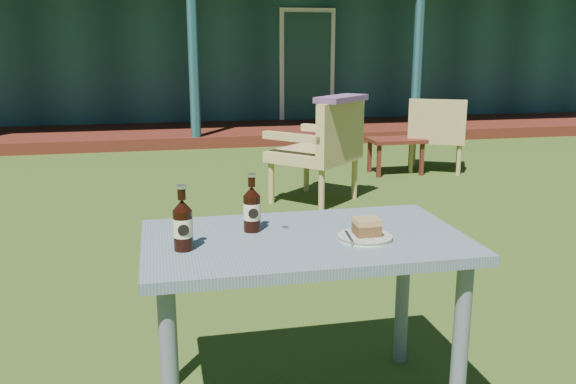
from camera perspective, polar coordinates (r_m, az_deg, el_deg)
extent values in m
plane|color=#334916|center=(4.01, -3.93, -7.10)|extent=(80.00, 80.00, 0.00)
cube|color=#193E42|center=(13.22, -10.14, 12.96)|extent=(15.00, 6.00, 2.60)
cube|color=#4C1C12|center=(9.42, -8.88, 5.35)|extent=(15.00, 1.80, 0.16)
cylinder|color=#193E42|center=(8.53, -8.84, 12.22)|extent=(0.14, 0.14, 2.45)
cylinder|color=#193E42|center=(9.31, 12.03, 12.20)|extent=(0.14, 0.14, 2.45)
cube|color=white|center=(10.51, 1.79, 11.39)|extent=(0.95, 0.06, 2.00)
cube|color=#193D38|center=(10.48, 1.83, 11.38)|extent=(0.80, 0.04, 1.85)
cube|color=slate|center=(2.29, 1.58, -4.65)|extent=(1.20, 0.70, 0.04)
cylinder|color=slate|center=(2.14, -10.96, -16.97)|extent=(0.06, 0.06, 0.68)
cylinder|color=slate|center=(2.38, 15.80, -13.94)|extent=(0.06, 0.06, 0.68)
cylinder|color=slate|center=(2.62, -11.27, -10.99)|extent=(0.06, 0.06, 0.68)
cylinder|color=slate|center=(2.82, 10.67, -9.14)|extent=(0.06, 0.06, 0.68)
cylinder|color=silver|center=(2.27, 7.21, -4.21)|extent=(0.20, 0.20, 0.01)
cylinder|color=olive|center=(2.27, 7.22, -4.09)|extent=(0.20, 0.20, 0.00)
cube|color=#53361A|center=(2.27, 7.36, -3.50)|extent=(0.09, 0.08, 0.04)
cube|color=#9D7E46|center=(2.27, 7.39, -2.75)|extent=(0.09, 0.09, 0.02)
cube|color=silver|center=(2.24, 5.73, -4.19)|extent=(0.03, 0.14, 0.00)
cylinder|color=black|center=(2.34, -3.39, -2.05)|extent=(0.07, 0.07, 0.14)
cone|color=black|center=(2.31, -3.42, 0.06)|extent=(0.07, 0.07, 0.04)
cylinder|color=black|center=(2.30, -3.43, 0.98)|extent=(0.03, 0.03, 0.04)
cylinder|color=silver|center=(2.30, -3.44, 1.57)|extent=(0.03, 0.03, 0.01)
cylinder|color=beige|center=(2.33, -3.39, -1.80)|extent=(0.07, 0.07, 0.06)
cylinder|color=black|center=(2.30, -3.26, -2.01)|extent=(0.04, 0.00, 0.04)
cylinder|color=black|center=(2.15, -9.79, -3.56)|extent=(0.07, 0.07, 0.14)
cone|color=black|center=(2.13, -9.89, -1.22)|extent=(0.07, 0.07, 0.04)
cylinder|color=black|center=(2.12, -9.93, -0.19)|extent=(0.03, 0.03, 0.04)
cylinder|color=silver|center=(2.11, -9.96, 0.48)|extent=(0.03, 0.03, 0.01)
cylinder|color=beige|center=(2.15, -9.80, -3.28)|extent=(0.07, 0.07, 0.07)
cylinder|color=black|center=(2.12, -9.76, -3.55)|extent=(0.04, 0.00, 0.04)
cylinder|color=silver|center=(2.38, -0.28, -3.38)|extent=(0.03, 0.03, 0.01)
cube|color=tan|center=(5.58, 2.42, 3.47)|extent=(0.95, 0.94, 0.10)
cube|color=tan|center=(5.40, 4.97, 6.03)|extent=(0.57, 0.53, 0.45)
cube|color=tan|center=(5.82, 3.90, 5.86)|extent=(0.47, 0.49, 0.06)
cube|color=tan|center=(5.31, 0.44, 5.14)|extent=(0.47, 0.49, 0.06)
cylinder|color=tan|center=(6.01, 1.73, 1.89)|extent=(0.05, 0.05, 0.38)
cylinder|color=tan|center=(5.55, -1.58, 0.88)|extent=(0.05, 0.05, 0.38)
cylinder|color=tan|center=(5.74, 6.23, 1.24)|extent=(0.05, 0.05, 0.38)
cylinder|color=tan|center=(5.25, 3.15, 0.13)|extent=(0.05, 0.05, 0.38)
cube|color=tan|center=(7.20, 13.72, 5.02)|extent=(0.81, 0.79, 0.09)
cube|color=tan|center=(6.92, 13.78, 6.73)|extent=(0.58, 0.35, 0.40)
cube|color=tan|center=(7.20, 15.99, 6.31)|extent=(0.30, 0.51, 0.06)
cube|color=tan|center=(7.21, 11.61, 6.57)|extent=(0.30, 0.51, 0.06)
cylinder|color=tan|center=(7.47, 15.66, 3.55)|extent=(0.05, 0.05, 0.34)
cylinder|color=tan|center=(7.48, 11.68, 3.78)|extent=(0.05, 0.05, 0.34)
cylinder|color=tan|center=(7.00, 15.69, 2.89)|extent=(0.05, 0.05, 0.34)
cylinder|color=tan|center=(7.01, 11.45, 3.14)|extent=(0.05, 0.05, 0.34)
cube|color=#5D3D62|center=(5.37, 5.03, 8.70)|extent=(0.57, 0.56, 0.05)
cube|color=#4C1C12|center=(6.90, 10.07, 4.80)|extent=(0.60, 0.40, 0.04)
cube|color=#4C1C12|center=(6.70, 8.50, 2.87)|extent=(0.04, 0.04, 0.36)
cube|color=#4C1C12|center=(6.89, 12.40, 2.99)|extent=(0.04, 0.04, 0.36)
cube|color=#4C1C12|center=(6.98, 7.64, 3.32)|extent=(0.04, 0.04, 0.36)
cube|color=#4C1C12|center=(7.16, 11.42, 3.44)|extent=(0.04, 0.04, 0.36)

